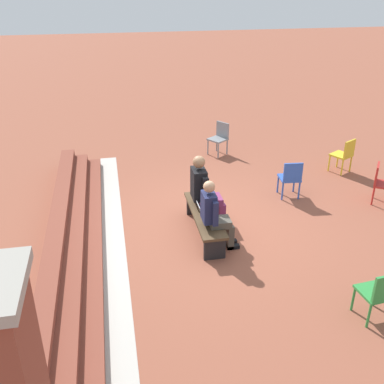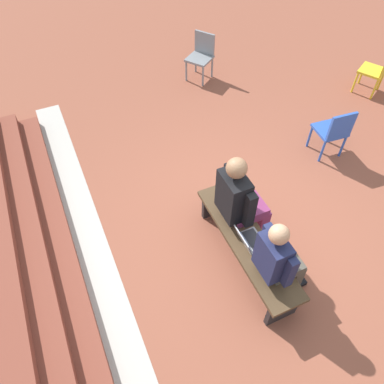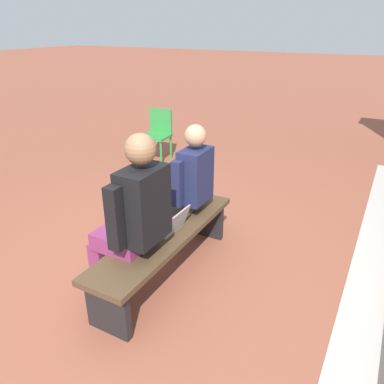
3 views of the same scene
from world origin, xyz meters
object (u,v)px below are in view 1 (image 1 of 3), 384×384
at_px(bench, 205,217).
at_px(person_adult, 205,189).
at_px(person_student, 215,213).
at_px(plastic_chair_foreground, 220,136).
at_px(plastic_chair_near_bench_left, 381,181).
at_px(plastic_chair_by_pillar, 379,292).
at_px(plastic_chair_mid_courtyard, 291,177).
at_px(laptop, 205,212).
at_px(plastic_chair_far_right, 344,154).

height_order(bench, person_adult, person_adult).
relative_size(person_student, plastic_chair_foreground, 1.55).
distance_m(plastic_chair_near_bench_left, plastic_chair_foreground, 4.24).
xyz_separation_m(bench, person_student, (-0.47, -0.07, 0.35)).
bearing_deg(plastic_chair_by_pillar, person_student, 39.06).
bearing_deg(bench, plastic_chair_mid_courtyard, -61.74).
distance_m(person_student, laptop, 0.48).
height_order(laptop, plastic_chair_by_pillar, plastic_chair_by_pillar).
bearing_deg(plastic_chair_by_pillar, plastic_chair_foreground, 5.10).
bearing_deg(plastic_chair_near_bench_left, person_student, 105.37).
bearing_deg(plastic_chair_far_right, plastic_chair_mid_courtyard, 120.14).
distance_m(plastic_chair_near_bench_left, plastic_chair_mid_courtyard, 1.84).
bearing_deg(laptop, person_adult, -12.07).
bearing_deg(plastic_chair_mid_courtyard, bench, 118.26).
relative_size(person_adult, plastic_chair_by_pillar, 1.69).
bearing_deg(person_adult, plastic_chair_near_bench_left, -86.67).
height_order(laptop, plastic_chair_near_bench_left, plastic_chair_near_bench_left).
bearing_deg(person_student, bench, 7.85).
height_order(bench, person_student, person_student).
height_order(plastic_chair_near_bench_left, plastic_chair_by_pillar, same).
bearing_deg(plastic_chair_far_right, person_student, 124.63).
relative_size(plastic_chair_by_pillar, plastic_chair_foreground, 1.00).
relative_size(person_adult, plastic_chair_far_right, 1.69).
height_order(laptop, plastic_chair_mid_courtyard, plastic_chair_mid_courtyard).
bearing_deg(bench, laptop, 164.08).
xyz_separation_m(person_adult, plastic_chair_foreground, (3.56, -1.18, -0.27)).
xyz_separation_m(plastic_chair_mid_courtyard, plastic_chair_foreground, (2.78, 0.85, 0.00)).
bearing_deg(person_adult, laptop, 167.93).
relative_size(person_adult, laptop, 4.45).
relative_size(plastic_chair_by_pillar, plastic_chair_mid_courtyard, 1.00).
distance_m(person_adult, plastic_chair_by_pillar, 3.51).
height_order(person_adult, plastic_chair_mid_courtyard, person_adult).
xyz_separation_m(laptop, plastic_chair_mid_courtyard, (1.17, -2.12, -0.02)).
bearing_deg(plastic_chair_far_right, plastic_chair_near_bench_left, 179.50).
xyz_separation_m(person_adult, plastic_chair_mid_courtyard, (0.78, -2.03, -0.27)).
height_order(person_adult, laptop, person_adult).
xyz_separation_m(bench, person_adult, (0.35, -0.07, 0.40)).
height_order(plastic_chair_far_right, plastic_chair_by_pillar, same).
xyz_separation_m(person_student, plastic_chair_mid_courtyard, (1.60, -2.04, -0.22)).
bearing_deg(plastic_chair_near_bench_left, bench, 98.42).
distance_m(bench, plastic_chair_far_right, 4.44).
distance_m(bench, plastic_chair_by_pillar, 3.24).
height_order(plastic_chair_mid_courtyard, plastic_chair_foreground, same).
xyz_separation_m(person_adult, plastic_chair_by_pillar, (-3.02, -1.77, -0.27)).
bearing_deg(plastic_chair_by_pillar, laptop, 35.29).
height_order(person_adult, plastic_chair_near_bench_left, person_adult).
bearing_deg(bench, plastic_chair_far_right, -60.87).
bearing_deg(person_student, plastic_chair_far_right, -55.37).
bearing_deg(plastic_chair_near_bench_left, laptop, 99.01).
xyz_separation_m(person_student, plastic_chair_by_pillar, (-2.19, -1.78, -0.22)).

